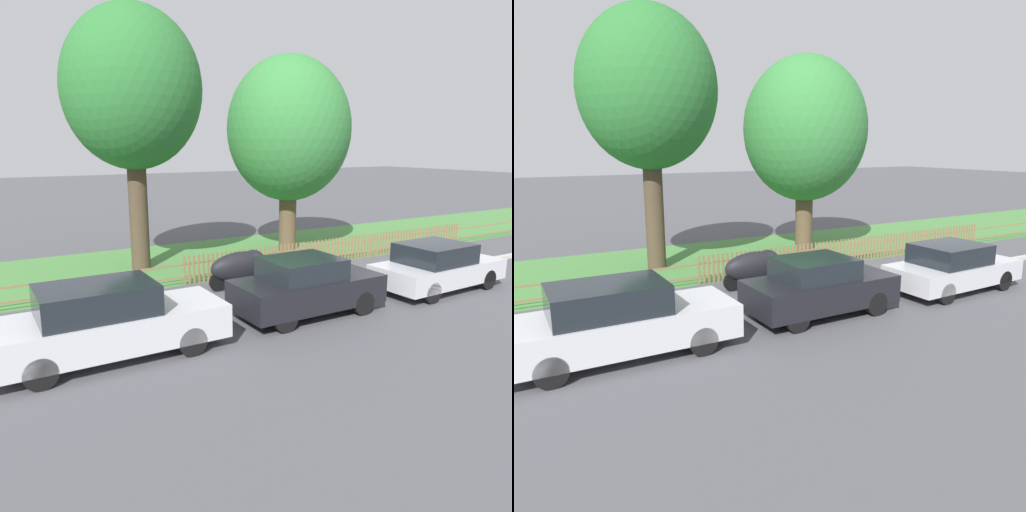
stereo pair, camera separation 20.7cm
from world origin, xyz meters
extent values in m
plane|color=#4C4C51|center=(0.00, 0.00, 0.00)|extent=(120.00, 120.00, 0.00)
cube|color=#B2ADA3|center=(0.00, 0.10, 0.06)|extent=(41.21, 0.20, 0.12)
cube|color=#477F3D|center=(0.00, 5.94, 0.01)|extent=(41.21, 6.15, 0.01)
cube|color=olive|center=(0.00, 2.89, 0.25)|extent=(41.21, 0.03, 0.05)
cube|color=olive|center=(0.00, 2.89, 0.64)|extent=(41.21, 0.03, 0.05)
cube|color=olive|center=(-6.20, 2.86, 0.44)|extent=(0.06, 0.03, 0.88)
cube|color=olive|center=(-6.04, 2.86, 0.44)|extent=(0.06, 0.03, 0.88)
cube|color=olive|center=(-5.88, 2.86, 0.44)|extent=(0.06, 0.03, 0.88)
cube|color=olive|center=(-5.73, 2.86, 0.44)|extent=(0.06, 0.03, 0.88)
cube|color=olive|center=(-5.57, 2.86, 0.44)|extent=(0.06, 0.03, 0.88)
cube|color=olive|center=(-5.41, 2.86, 0.44)|extent=(0.06, 0.03, 0.88)
cube|color=olive|center=(-5.25, 2.86, 0.44)|extent=(0.06, 0.03, 0.88)
cube|color=olive|center=(-5.10, 2.86, 0.44)|extent=(0.06, 0.03, 0.88)
cube|color=olive|center=(-4.94, 2.86, 0.44)|extent=(0.06, 0.03, 0.88)
cube|color=olive|center=(-4.78, 2.86, 0.44)|extent=(0.06, 0.03, 0.88)
cube|color=olive|center=(-4.63, 2.86, 0.44)|extent=(0.06, 0.03, 0.88)
cube|color=olive|center=(-4.47, 2.86, 0.44)|extent=(0.06, 0.03, 0.88)
cube|color=olive|center=(-4.31, 2.86, 0.44)|extent=(0.06, 0.03, 0.88)
cube|color=olive|center=(-4.16, 2.86, 0.44)|extent=(0.06, 0.03, 0.88)
cube|color=olive|center=(-4.00, 2.86, 0.44)|extent=(0.06, 0.03, 0.88)
cube|color=olive|center=(-3.84, 2.86, 0.44)|extent=(0.06, 0.03, 0.88)
cube|color=olive|center=(-3.69, 2.86, 0.44)|extent=(0.06, 0.03, 0.88)
cube|color=olive|center=(-3.53, 2.86, 0.44)|extent=(0.06, 0.03, 0.88)
cube|color=olive|center=(-3.37, 2.86, 0.44)|extent=(0.06, 0.03, 0.88)
cube|color=olive|center=(-3.22, 2.86, 0.44)|extent=(0.06, 0.03, 0.88)
cube|color=olive|center=(-3.06, 2.86, 0.44)|extent=(0.06, 0.03, 0.88)
cube|color=olive|center=(-2.90, 2.86, 0.44)|extent=(0.06, 0.03, 0.88)
cube|color=olive|center=(-2.74, 2.86, 0.44)|extent=(0.06, 0.03, 0.88)
cube|color=olive|center=(-2.59, 2.86, 0.44)|extent=(0.06, 0.03, 0.88)
cube|color=olive|center=(-2.43, 2.86, 0.44)|extent=(0.06, 0.03, 0.88)
cube|color=olive|center=(-2.27, 2.86, 0.44)|extent=(0.06, 0.03, 0.88)
cube|color=olive|center=(-2.12, 2.86, 0.44)|extent=(0.06, 0.03, 0.88)
cube|color=olive|center=(-1.96, 2.86, 0.44)|extent=(0.06, 0.03, 0.88)
cube|color=olive|center=(-1.80, 2.86, 0.44)|extent=(0.06, 0.03, 0.88)
cube|color=olive|center=(-1.65, 2.86, 0.44)|extent=(0.06, 0.03, 0.88)
cube|color=olive|center=(-1.49, 2.86, 0.44)|extent=(0.06, 0.03, 0.88)
cube|color=olive|center=(-1.33, 2.86, 0.44)|extent=(0.06, 0.03, 0.88)
cube|color=olive|center=(-1.18, 2.86, 0.44)|extent=(0.06, 0.03, 0.88)
cube|color=olive|center=(-1.02, 2.86, 0.44)|extent=(0.06, 0.03, 0.88)
cube|color=olive|center=(-0.86, 2.86, 0.44)|extent=(0.06, 0.03, 0.88)
cube|color=olive|center=(-0.71, 2.86, 0.44)|extent=(0.06, 0.03, 0.88)
cube|color=olive|center=(-0.55, 2.86, 0.44)|extent=(0.06, 0.03, 0.88)
cube|color=olive|center=(-0.39, 2.86, 0.44)|extent=(0.06, 0.03, 0.88)
cube|color=olive|center=(-0.24, 2.86, 0.44)|extent=(0.06, 0.03, 0.88)
cube|color=olive|center=(-0.08, 2.86, 0.44)|extent=(0.06, 0.03, 0.88)
cube|color=olive|center=(0.08, 2.86, 0.44)|extent=(0.06, 0.03, 0.88)
cube|color=olive|center=(0.24, 2.86, 0.44)|extent=(0.06, 0.03, 0.88)
cube|color=olive|center=(0.39, 2.86, 0.44)|extent=(0.06, 0.03, 0.88)
cube|color=olive|center=(0.55, 2.86, 0.44)|extent=(0.06, 0.03, 0.88)
cube|color=olive|center=(0.71, 2.86, 0.44)|extent=(0.06, 0.03, 0.88)
cube|color=olive|center=(0.86, 2.86, 0.44)|extent=(0.06, 0.03, 0.88)
cube|color=olive|center=(1.02, 2.86, 0.44)|extent=(0.06, 0.03, 0.88)
cube|color=olive|center=(1.18, 2.86, 0.44)|extent=(0.06, 0.03, 0.88)
cube|color=olive|center=(1.33, 2.86, 0.44)|extent=(0.06, 0.03, 0.88)
cube|color=olive|center=(1.49, 2.86, 0.44)|extent=(0.06, 0.03, 0.88)
cube|color=olive|center=(1.65, 2.86, 0.44)|extent=(0.06, 0.03, 0.88)
cube|color=olive|center=(1.80, 2.86, 0.44)|extent=(0.06, 0.03, 0.88)
cube|color=olive|center=(1.96, 2.86, 0.44)|extent=(0.06, 0.03, 0.88)
cube|color=olive|center=(2.12, 2.86, 0.44)|extent=(0.06, 0.03, 0.88)
cube|color=olive|center=(2.27, 2.86, 0.44)|extent=(0.06, 0.03, 0.88)
cube|color=olive|center=(2.43, 2.86, 0.44)|extent=(0.06, 0.03, 0.88)
cube|color=olive|center=(2.59, 2.86, 0.44)|extent=(0.06, 0.03, 0.88)
cube|color=olive|center=(2.74, 2.86, 0.44)|extent=(0.06, 0.03, 0.88)
cube|color=olive|center=(2.90, 2.86, 0.44)|extent=(0.06, 0.03, 0.88)
cube|color=olive|center=(3.06, 2.86, 0.44)|extent=(0.06, 0.03, 0.88)
cube|color=olive|center=(3.22, 2.86, 0.44)|extent=(0.06, 0.03, 0.88)
cube|color=olive|center=(3.37, 2.86, 0.44)|extent=(0.06, 0.03, 0.88)
cube|color=olive|center=(3.53, 2.86, 0.44)|extent=(0.06, 0.03, 0.88)
cube|color=olive|center=(3.69, 2.86, 0.44)|extent=(0.06, 0.03, 0.88)
cube|color=olive|center=(3.84, 2.86, 0.44)|extent=(0.06, 0.03, 0.88)
cube|color=olive|center=(4.00, 2.86, 0.44)|extent=(0.06, 0.03, 0.88)
cube|color=olive|center=(4.16, 2.86, 0.44)|extent=(0.06, 0.03, 0.88)
cube|color=olive|center=(4.31, 2.86, 0.44)|extent=(0.06, 0.03, 0.88)
cube|color=olive|center=(4.47, 2.86, 0.44)|extent=(0.06, 0.03, 0.88)
cube|color=olive|center=(4.63, 2.86, 0.44)|extent=(0.06, 0.03, 0.88)
cube|color=olive|center=(4.78, 2.86, 0.44)|extent=(0.06, 0.03, 0.88)
cube|color=olive|center=(4.94, 2.86, 0.44)|extent=(0.06, 0.03, 0.88)
cube|color=olive|center=(5.10, 2.86, 0.44)|extent=(0.06, 0.03, 0.88)
cube|color=olive|center=(5.25, 2.86, 0.44)|extent=(0.06, 0.03, 0.88)
cube|color=olive|center=(5.41, 2.86, 0.44)|extent=(0.06, 0.03, 0.88)
cube|color=olive|center=(5.57, 2.86, 0.44)|extent=(0.06, 0.03, 0.88)
cube|color=olive|center=(5.73, 2.86, 0.44)|extent=(0.06, 0.03, 0.88)
cube|color=olive|center=(5.88, 2.86, 0.44)|extent=(0.06, 0.03, 0.88)
cube|color=olive|center=(6.04, 2.86, 0.44)|extent=(0.06, 0.03, 0.88)
cube|color=olive|center=(6.20, 2.86, 0.44)|extent=(0.06, 0.03, 0.88)
cube|color=#BCBCC1|center=(-9.49, -1.21, 0.60)|extent=(4.56, 1.67, 0.69)
cube|color=black|center=(-9.72, -1.21, 1.24)|extent=(2.20, 1.49, 0.59)
cylinder|color=black|center=(-8.07, -0.48, 0.30)|extent=(0.60, 0.15, 0.60)
cylinder|color=black|center=(-8.09, -1.97, 0.30)|extent=(0.60, 0.15, 0.60)
cylinder|color=black|center=(-10.89, -0.45, 0.30)|extent=(0.60, 0.15, 0.60)
cylinder|color=black|center=(-10.90, -1.95, 0.30)|extent=(0.60, 0.15, 0.60)
cube|color=black|center=(-4.62, -1.12, 0.60)|extent=(3.74, 1.68, 0.69)
cube|color=black|center=(-4.80, -1.12, 1.20)|extent=(1.80, 1.51, 0.51)
cylinder|color=black|center=(-3.46, -0.36, 0.30)|extent=(0.60, 0.14, 0.60)
cylinder|color=black|center=(-3.46, -1.89, 0.30)|extent=(0.60, 0.14, 0.60)
cylinder|color=black|center=(-5.77, -0.35, 0.30)|extent=(0.60, 0.14, 0.60)
cylinder|color=black|center=(-5.78, -1.88, 0.30)|extent=(0.60, 0.14, 0.60)
cube|color=#BCBCC1|center=(-0.05, -1.30, 0.54)|extent=(4.04, 1.87, 0.58)
cube|color=black|center=(-0.25, -1.31, 1.10)|extent=(1.96, 1.64, 0.56)
cylinder|color=black|center=(1.16, -0.46, 0.29)|extent=(0.59, 0.16, 0.58)
cylinder|color=black|center=(1.21, -2.08, 0.29)|extent=(0.59, 0.16, 0.58)
cylinder|color=black|center=(-1.31, -0.53, 0.29)|extent=(0.59, 0.16, 0.58)
cylinder|color=black|center=(-1.27, -2.15, 0.29)|extent=(0.59, 0.16, 0.58)
cylinder|color=black|center=(-4.15, 1.74, 0.28)|extent=(0.56, 0.12, 0.56)
cylinder|color=black|center=(-5.61, 1.79, 0.28)|extent=(0.56, 0.12, 0.56)
ellipsoid|color=black|center=(-4.88, 1.76, 0.65)|extent=(1.95, 0.75, 0.88)
ellipsoid|color=black|center=(-4.43, 1.75, 0.89)|extent=(0.48, 0.86, 0.40)
cylinder|color=#473828|center=(-6.66, 5.54, 2.23)|extent=(0.62, 0.62, 4.46)
ellipsoid|color=#286B2D|center=(-6.66, 5.54, 5.86)|extent=(4.41, 4.41, 5.07)
cylinder|color=brown|center=(-0.71, 5.45, 1.60)|extent=(0.68, 0.68, 3.21)
ellipsoid|color=#337A38|center=(-0.71, 5.45, 4.69)|extent=(4.70, 4.70, 5.40)
camera|label=1|loc=(-11.79, -10.60, 4.14)|focal=35.00mm
camera|label=2|loc=(-11.61, -10.71, 4.14)|focal=35.00mm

